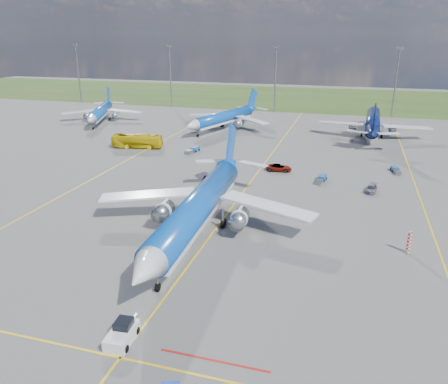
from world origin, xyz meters
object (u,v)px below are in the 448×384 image
(pushback_tug, at_px, (122,334))
(baggage_tug_c, at_px, (193,150))
(service_car_a, at_px, (206,179))
(baggage_tug_e, at_px, (396,170))
(bg_jet_nw, at_px, (101,122))
(service_car_c, at_px, (371,189))
(service_car_b, at_px, (279,168))
(baggage_tug_w, at_px, (321,179))
(bg_jet_nnw, at_px, (224,129))
(bg_jet_n, at_px, (371,135))
(main_airliner, at_px, (199,234))
(apron_bus, at_px, (137,141))
(warning_post, at_px, (409,242))

(pushback_tug, distance_m, baggage_tug_c, 68.00)
(service_car_a, bearing_deg, pushback_tug, -89.39)
(pushback_tug, distance_m, baggage_tug_e, 68.42)
(bg_jet_nw, relative_size, service_car_c, 8.65)
(service_car_b, bearing_deg, baggage_tug_w, -121.71)
(bg_jet_nw, xyz_separation_m, service_car_b, (63.61, -36.48, 0.72))
(bg_jet_nnw, distance_m, service_car_a, 49.19)
(pushback_tug, bearing_deg, service_car_b, 80.22)
(bg_jet_n, height_order, main_airliner, main_airliner)
(main_airliner, height_order, service_car_c, main_airliner)
(service_car_b, height_order, service_car_c, service_car_b)
(bg_jet_nnw, relative_size, baggage_tug_c, 7.33)
(apron_bus, distance_m, service_car_c, 57.46)
(baggage_tug_c, bearing_deg, service_car_c, -12.62)
(service_car_a, relative_size, baggage_tug_e, 0.80)
(baggage_tug_e, bearing_deg, service_car_b, -175.56)
(baggage_tug_e, bearing_deg, baggage_tug_w, -153.66)
(pushback_tug, bearing_deg, baggage_tug_w, 70.34)
(baggage_tug_w, bearing_deg, service_car_a, -152.47)
(bg_jet_n, relative_size, main_airliner, 0.92)
(bg_jet_nw, bearing_deg, baggage_tug_w, -49.80)
(service_car_c, relative_size, baggage_tug_w, 0.90)
(bg_jet_nnw, relative_size, baggage_tug_e, 8.69)
(apron_bus, relative_size, service_car_b, 2.38)
(bg_jet_nnw, xyz_separation_m, apron_bus, (-14.13, -27.48, 1.73))
(bg_jet_nw, height_order, baggage_tug_c, bg_jet_nw)
(apron_bus, bearing_deg, bg_jet_nw, 34.26)
(bg_jet_n, relative_size, apron_bus, 3.38)
(baggage_tug_c, bearing_deg, baggage_tug_e, 6.20)
(warning_post, distance_m, service_car_c, 23.20)
(bg_jet_nw, distance_m, service_car_c, 92.83)
(service_car_c, height_order, baggage_tug_e, service_car_c)
(apron_bus, distance_m, baggage_tug_e, 59.98)
(bg_jet_n, xyz_separation_m, service_car_c, (-1.10, -48.91, 0.60))
(bg_jet_nw, distance_m, baggage_tug_e, 91.82)
(service_car_a, bearing_deg, main_airliner, -82.29)
(service_car_b, xyz_separation_m, service_car_c, (17.98, -7.80, -0.12))
(bg_jet_nnw, xyz_separation_m, baggage_tug_e, (45.74, -30.80, 0.45))
(warning_post, bearing_deg, baggage_tug_w, 116.66)
(main_airliner, bearing_deg, apron_bus, 124.08)
(bg_jet_n, distance_m, service_car_c, 48.93)
(pushback_tug, bearing_deg, baggage_tug_c, 100.03)
(apron_bus, xyz_separation_m, baggage_tug_c, (14.54, -0.07, -1.20))
(apron_bus, xyz_separation_m, baggage_tug_w, (45.75, -13.77, -1.26))
(bg_jet_nnw, height_order, service_car_b, bg_jet_nnw)
(bg_jet_n, bearing_deg, baggage_tug_c, 39.56)
(service_car_c, bearing_deg, pushback_tug, -103.46)
(service_car_b, bearing_deg, baggage_tug_c, 62.45)
(baggage_tug_c, xyz_separation_m, baggage_tug_e, (45.33, -3.25, -0.08))
(baggage_tug_w, bearing_deg, bg_jet_nw, 160.20)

